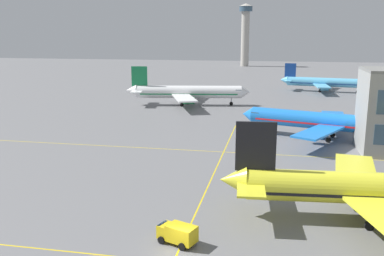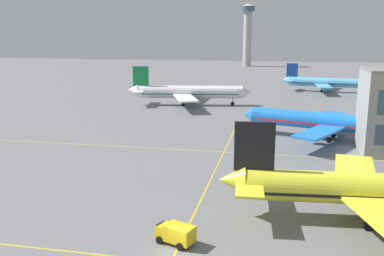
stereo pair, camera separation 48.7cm
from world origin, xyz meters
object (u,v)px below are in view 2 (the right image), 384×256
airliner_second_row (325,122)px  airliner_far_left_stand (326,82)px  service_truck_red_van (175,233)px  airliner_front_gate (378,190)px  airliner_third_row (188,92)px  control_tower (248,30)px

airliner_second_row → airliner_far_left_stand: bearing=84.4°
airliner_second_row → service_truck_red_van: size_ratio=7.73×
service_truck_red_van → airliner_far_left_stand: bearing=77.9°
airliner_far_left_stand → service_truck_red_van: 128.32m
airliner_front_gate → airliner_third_row: airliner_third_row is taller
airliner_front_gate → service_truck_red_van: (-21.51, -9.77, -2.76)m
airliner_front_gate → airliner_third_row: bearing=116.7°
airliner_second_row → service_truck_red_van: bearing=-111.5°
airliner_second_row → airliner_third_row: (-36.32, 36.44, 0.23)m
airliner_second_row → service_truck_red_van: (-19.54, -49.56, -2.57)m
service_truck_red_van → control_tower: control_tower is taller
airliner_third_row → service_truck_red_van: 87.67m
service_truck_red_van → control_tower: size_ratio=0.11×
airliner_front_gate → service_truck_red_van: bearing=-155.6°
airliner_front_gate → service_truck_red_van: size_ratio=8.25×
airliner_third_row → airliner_front_gate: bearing=-63.3°
airliner_front_gate → airliner_second_row: airliner_front_gate is taller
airliner_third_row → control_tower: size_ratio=0.94×
airliner_third_row → control_tower: (5.43, 159.18, 18.94)m
airliner_front_gate → airliner_far_left_stand: airliner_front_gate is taller
airliner_second_row → control_tower: size_ratio=0.88×
airliner_front_gate → airliner_far_left_stand: (5.42, 115.67, -0.45)m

